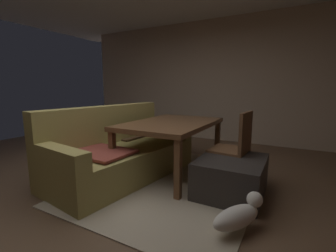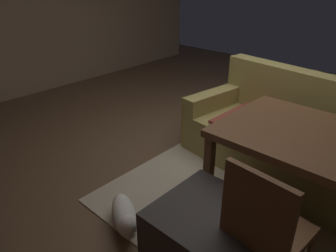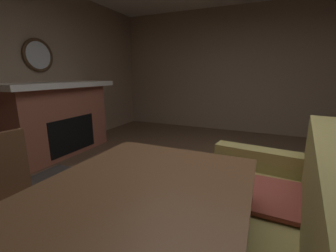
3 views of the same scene
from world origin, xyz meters
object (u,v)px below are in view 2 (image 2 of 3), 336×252
(couch, at_px, (288,140))
(small_dog, at_px, (125,216))
(dining_table, at_px, (324,147))
(dining_chair_south, at_px, (263,224))
(tv_remote, at_px, (246,218))
(ottoman_coffee_table, at_px, (217,240))

(couch, relative_size, small_dog, 4.09)
(dining_table, xyz_separation_m, dining_chair_south, (-0.01, -0.91, -0.14))
(tv_remote, distance_m, dining_chair_south, 0.19)
(dining_chair_south, height_order, small_dog, dining_chair_south)
(couch, height_order, small_dog, couch)
(dining_chair_south, bearing_deg, couch, 107.59)
(couch, distance_m, tv_remote, 1.45)
(couch, distance_m, small_dog, 1.82)
(tv_remote, height_order, small_dog, tv_remote)
(small_dog, bearing_deg, couch, 73.31)
(dining_chair_south, distance_m, small_dog, 1.09)
(ottoman_coffee_table, bearing_deg, dining_chair_south, 4.17)
(couch, xyz_separation_m, dining_table, (0.48, -0.56, 0.34))
(tv_remote, height_order, dining_chair_south, dining_chair_south)
(ottoman_coffee_table, xyz_separation_m, small_dog, (-0.70, -0.24, -0.06))
(tv_remote, bearing_deg, small_dog, -152.07)
(ottoman_coffee_table, distance_m, dining_chair_south, 0.43)
(couch, height_order, tv_remote, couch)
(couch, height_order, dining_table, couch)
(dining_chair_south, bearing_deg, small_dog, -165.39)
(couch, height_order, dining_chair_south, couch)
(dining_table, bearing_deg, ottoman_coffee_table, -107.69)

